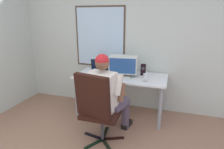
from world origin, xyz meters
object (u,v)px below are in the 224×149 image
Objects in this scene: desk at (121,81)px; desk_speaker at (143,70)px; person_seated at (107,94)px; office_chair at (97,106)px; crt_monitor at (123,65)px; wine_glass at (145,76)px; laptop at (99,69)px.

desk is 0.44m from desk_speaker.
person_seated is at bearing -113.90° from desk_speaker.
desk is 0.97m from office_chair.
crt_monitor is at bearing -153.29° from desk_speaker.
desk_speaker is (-0.09, 0.35, 0.01)m from wine_glass.
desk is 1.25× the size of person_seated.
crt_monitor is 2.54× the size of desk_speaker.
person_seated is 6.45× the size of desk_speaker.
desk is 8.04× the size of desk_speaker.
desk is 3.17× the size of crt_monitor.
desk_speaker is (0.80, 0.07, 0.04)m from laptop.
desk_speaker is (0.43, 1.11, 0.25)m from office_chair.
laptop is (-0.43, 0.09, 0.16)m from desk.
crt_monitor reaches higher than office_chair.
wine_glass is 0.66× the size of desk_speaker.
desk_speaker is at bearing 4.78° from laptop.
office_chair is 2.12× the size of crt_monitor.
wine_glass is (0.46, -0.20, 0.19)m from desk.
person_seated is 3.29× the size of laptop.
crt_monitor is 1.29× the size of laptop.
desk is 0.70m from person_seated.
wine_glass is (0.41, -0.19, -0.12)m from crt_monitor.
laptop is 0.80m from desk_speaker.
desk is at bearing 86.37° from office_chair.
person_seated is at bearing -62.13° from laptop.
office_chair is 0.83× the size of person_seated.
laptop is 2.95× the size of wine_glass.
laptop is at bearing 117.87° from person_seated.
office_chair is at bearing -110.97° from desk_speaker.
crt_monitor is at bearing -11.17° from laptop.
laptop is at bearing 109.35° from office_chair.
crt_monitor is at bearing 155.41° from wine_glass.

